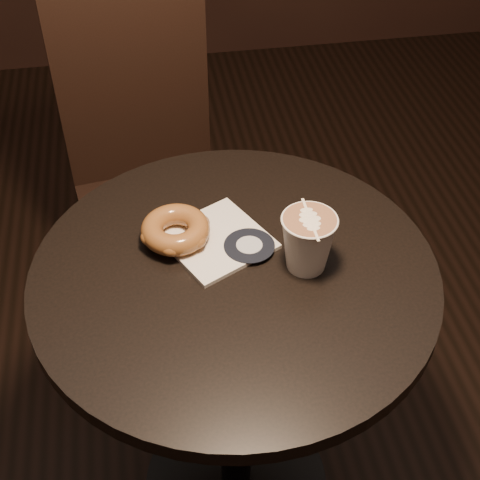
{
  "coord_description": "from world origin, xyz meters",
  "views": [
    {
      "loc": [
        -0.13,
        -0.8,
        1.56
      ],
      "look_at": [
        0.01,
        0.03,
        0.79
      ],
      "focal_mm": 50.0,
      "sensor_mm": 36.0,
      "label": 1
    }
  ],
  "objects_px": {
    "chair": "(147,160)",
    "doughnut": "(175,229)",
    "latte_cup": "(308,243)",
    "pastry_bag": "(217,240)",
    "cafe_table": "(235,342)"
  },
  "relations": [
    {
      "from": "chair",
      "to": "doughnut",
      "type": "bearing_deg",
      "value": -95.41
    },
    {
      "from": "chair",
      "to": "latte_cup",
      "type": "distance_m",
      "value": 0.75
    },
    {
      "from": "chair",
      "to": "latte_cup",
      "type": "height_order",
      "value": "chair"
    },
    {
      "from": "chair",
      "to": "pastry_bag",
      "type": "distance_m",
      "value": 0.62
    },
    {
      "from": "doughnut",
      "to": "latte_cup",
      "type": "distance_m",
      "value": 0.24
    },
    {
      "from": "pastry_bag",
      "to": "latte_cup",
      "type": "xyz_separation_m",
      "value": [
        0.14,
        -0.08,
        0.05
      ]
    },
    {
      "from": "latte_cup",
      "to": "chair",
      "type": "bearing_deg",
      "value": 110.73
    },
    {
      "from": "pastry_bag",
      "to": "latte_cup",
      "type": "distance_m",
      "value": 0.17
    },
    {
      "from": "cafe_table",
      "to": "chair",
      "type": "height_order",
      "value": "chair"
    },
    {
      "from": "cafe_table",
      "to": "latte_cup",
      "type": "xyz_separation_m",
      "value": [
        0.12,
        -0.01,
        0.25
      ]
    },
    {
      "from": "pastry_bag",
      "to": "latte_cup",
      "type": "bearing_deg",
      "value": -57.6
    },
    {
      "from": "cafe_table",
      "to": "latte_cup",
      "type": "height_order",
      "value": "latte_cup"
    },
    {
      "from": "doughnut",
      "to": "latte_cup",
      "type": "bearing_deg",
      "value": -24.8
    },
    {
      "from": "chair",
      "to": "doughnut",
      "type": "distance_m",
      "value": 0.61
    },
    {
      "from": "pastry_bag",
      "to": "doughnut",
      "type": "relative_size",
      "value": 1.35
    }
  ]
}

